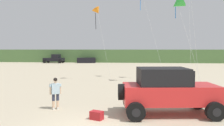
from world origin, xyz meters
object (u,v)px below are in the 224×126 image
(person_watching, at_px, (55,92))
(distant_pickup, at_px, (54,59))
(kite_purple_stunt, at_px, (97,11))
(distant_sedan, at_px, (86,60))
(kite_red_delta, at_px, (178,4))
(cooler_box, at_px, (97,115))
(jeep, at_px, (168,90))

(person_watching, distance_m, distant_pickup, 42.17)
(person_watching, distance_m, kite_purple_stunt, 12.70)
(distant_sedan, distance_m, kite_red_delta, 36.81)
(cooler_box, bearing_deg, kite_purple_stunt, 120.45)
(kite_purple_stunt, height_order, kite_red_delta, kite_red_delta)
(cooler_box, xyz_separation_m, distant_sedan, (-9.37, 41.94, 0.41))
(jeep, relative_size, distant_pickup, 1.06)
(kite_red_delta, bearing_deg, kite_purple_stunt, 149.51)
(distant_sedan, bearing_deg, kite_purple_stunt, -85.02)
(cooler_box, height_order, kite_red_delta, kite_red_delta)
(person_watching, xyz_separation_m, distant_sedan, (-6.93, 40.39, -0.34))
(person_watching, xyz_separation_m, cooler_box, (2.44, -1.55, -0.75))
(kite_red_delta, bearing_deg, distant_sedan, 113.31)
(person_watching, bearing_deg, kite_red_delta, 43.49)
(distant_sedan, relative_size, kite_purple_stunt, 0.57)
(jeep, bearing_deg, kite_purple_stunt, 114.66)
(kite_purple_stunt, bearing_deg, person_watching, -91.98)
(cooler_box, xyz_separation_m, kite_red_delta, (5.00, 8.60, 6.51))
(distant_sedan, bearing_deg, jeep, -81.86)
(person_watching, height_order, cooler_box, person_watching)
(jeep, height_order, kite_purple_stunt, kite_purple_stunt)
(cooler_box, distance_m, distant_sedan, 42.98)
(person_watching, xyz_separation_m, distant_pickup, (-14.25, 39.69, 0.00))
(cooler_box, distance_m, distant_pickup, 44.50)
(person_watching, distance_m, cooler_box, 2.98)
(jeep, bearing_deg, distant_pickup, 116.47)
(jeep, xyz_separation_m, kite_red_delta, (1.71, 7.49, 5.50))
(jeep, relative_size, cooler_box, 8.87)
(person_watching, bearing_deg, distant_sedan, 99.74)
(distant_pickup, bearing_deg, distant_sedan, 5.49)
(jeep, height_order, person_watching, jeep)
(jeep, xyz_separation_m, person_watching, (-5.73, 0.43, -0.26))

